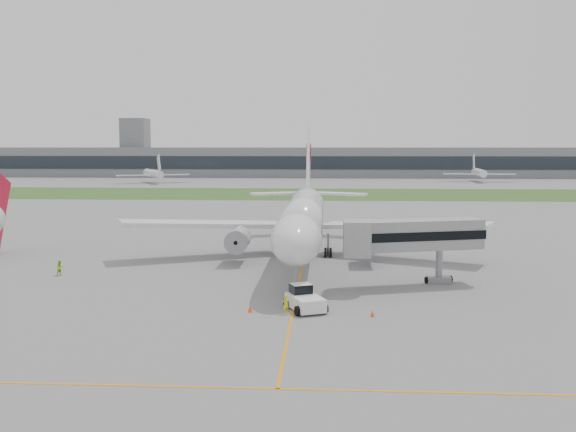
# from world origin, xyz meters

# --- Properties ---
(ground) EXTENTS (600.00, 600.00, 0.00)m
(ground) POSITION_xyz_m (0.00, 0.00, 0.00)
(ground) COLOR gray
(ground) RESTS_ON ground
(apron_markings) EXTENTS (70.00, 70.00, 0.04)m
(apron_markings) POSITION_xyz_m (0.00, -5.00, 0.00)
(apron_markings) COLOR orange
(apron_markings) RESTS_ON ground
(grass_strip) EXTENTS (600.00, 50.00, 0.02)m
(grass_strip) POSITION_xyz_m (0.00, 120.00, 0.01)
(grass_strip) COLOR #2A4C1C
(grass_strip) RESTS_ON ground
(terminal_building) EXTENTS (320.00, 22.30, 14.00)m
(terminal_building) POSITION_xyz_m (0.00, 229.87, 7.00)
(terminal_building) COLOR gray
(terminal_building) RESTS_ON ground
(control_tower) EXTENTS (12.00, 12.00, 56.00)m
(control_tower) POSITION_xyz_m (-90.00, 232.00, 0.00)
(control_tower) COLOR gray
(control_tower) RESTS_ON ground
(airliner) EXTENTS (48.13, 53.95, 17.88)m
(airliner) POSITION_xyz_m (0.00, 4.87, 5.66)
(airliner) COLOR silver
(airliner) RESTS_ON ground
(pushback_tug) EXTENTS (4.16, 4.90, 2.20)m
(pushback_tug) POSITION_xyz_m (0.96, -20.99, 1.01)
(pushback_tug) COLOR white
(pushback_tug) RESTS_ON ground
(jet_bridge) EXTENTS (15.06, 8.30, 7.17)m
(jet_bridge) POSITION_xyz_m (11.32, -10.55, 5.30)
(jet_bridge) COLOR gray
(jet_bridge) RESTS_ON ground
(safety_cone_left) EXTENTS (0.45, 0.45, 0.61)m
(safety_cone_left) POSITION_xyz_m (-3.79, -22.16, 0.31)
(safety_cone_left) COLOR #FF450D
(safety_cone_left) RESTS_ON ground
(safety_cone_right) EXTENTS (0.40, 0.40, 0.55)m
(safety_cone_right) POSITION_xyz_m (6.93, -23.04, 0.27)
(safety_cone_right) COLOR #FF450D
(safety_cone_right) RESTS_ON ground
(ground_crew_near) EXTENTS (0.77, 0.74, 1.78)m
(ground_crew_near) POSITION_xyz_m (-0.57, -22.70, 0.89)
(ground_crew_near) COLOR yellow
(ground_crew_near) RESTS_ON ground
(ground_crew_far) EXTENTS (1.05, 1.10, 1.78)m
(ground_crew_far) POSITION_xyz_m (-27.20, -7.39, 0.89)
(ground_crew_far) COLOR #93D623
(ground_crew_far) RESTS_ON ground
(distant_aircraft_left) EXTENTS (37.16, 35.66, 11.01)m
(distant_aircraft_left) POSITION_xyz_m (-65.76, 173.99, 0.00)
(distant_aircraft_left) COLOR silver
(distant_aircraft_left) RESTS_ON ground
(distant_aircraft_right) EXTENTS (31.10, 28.06, 11.00)m
(distant_aircraft_right) POSITION_xyz_m (65.85, 190.97, 0.00)
(distant_aircraft_right) COLOR silver
(distant_aircraft_right) RESTS_ON ground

